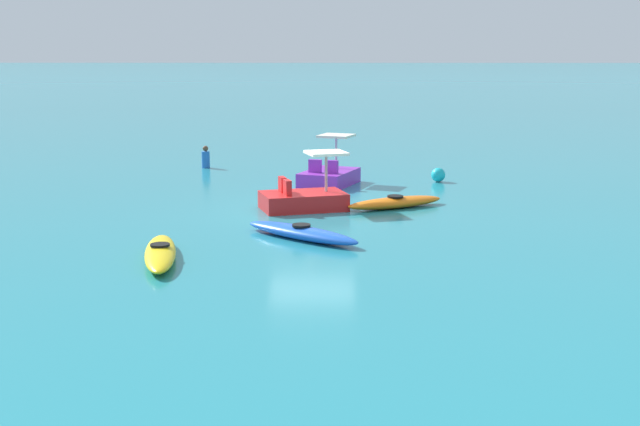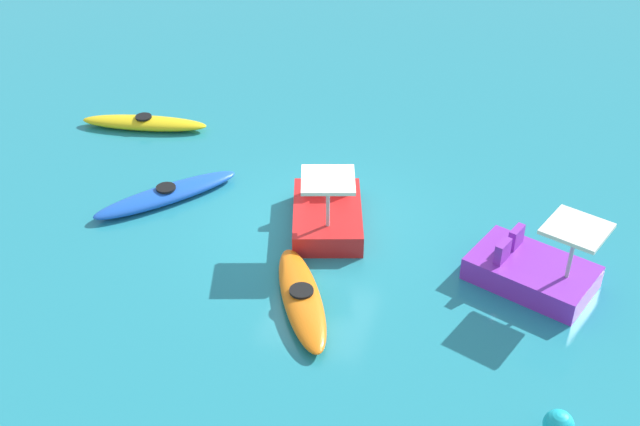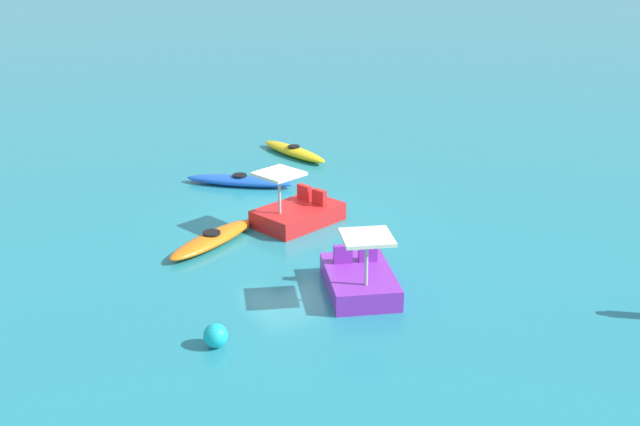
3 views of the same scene
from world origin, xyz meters
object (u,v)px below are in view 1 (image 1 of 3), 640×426
Objects in this scene: kayak_yellow at (160,253)px; buoy_cyan at (438,175)px; person_near_shore at (206,158)px; kayak_orange at (395,202)px; pedal_boat_purple at (329,175)px; kayak_blue at (301,233)px; pedal_boat_red at (304,198)px.

buoy_cyan reaches higher than kayak_yellow.
kayak_orange is at bearing 39.70° from person_near_shore.
pedal_boat_purple is 3.15× the size of person_near_shore.
kayak_blue and kayak_yellow have the same top height.
kayak_orange is 4.68m from pedal_boat_purple.
pedal_boat_red reaches higher than kayak_yellow.
pedal_boat_purple and pedal_boat_red have the same top height.
kayak_blue is at bearing 125.30° from kayak_yellow.
buoy_cyan reaches higher than kayak_orange.
kayak_orange is 6.28× the size of buoy_cyan.
kayak_blue is 4.91m from kayak_orange.
pedal_boat_red is at bearing -84.01° from kayak_orange.
pedal_boat_red is at bearing 26.18° from person_near_shore.
kayak_blue is 8.42m from pedal_boat_purple.
kayak_orange is (-4.16, 2.60, 0.00)m from kayak_blue.
kayak_blue is at bearing 19.13° from person_near_shore.
pedal_boat_purple reaches higher than kayak_orange.
pedal_boat_purple reaches higher than kayak_yellow.
buoy_cyan is (-5.25, 4.55, -0.09)m from pedal_boat_red.
pedal_boat_purple is (-10.55, 3.64, 0.17)m from kayak_yellow.
pedal_boat_purple is 6.44m from person_near_shore.
buoy_cyan is at bearing 146.39° from kayak_yellow.
buoy_cyan is at bearing 100.81° from pedal_boat_purple.
kayak_yellow is 6.95× the size of buoy_cyan.
kayak_blue is at bearing -31.93° from kayak_orange.
person_near_shore is at bearing -111.08° from buoy_cyan.
kayak_blue is 1.01× the size of kayak_orange.
kayak_yellow is 3.96× the size of person_near_shore.
person_near_shore is (-3.39, -8.80, 0.14)m from buoy_cyan.
kayak_orange is 2.71m from pedal_boat_red.
pedal_boat_red is 3.11× the size of person_near_shore.
kayak_blue is 13.26m from person_near_shore.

